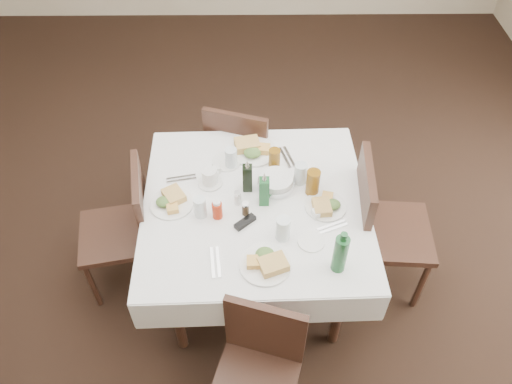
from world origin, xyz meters
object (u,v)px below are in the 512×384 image
(water_w, at_px, (200,207))
(bread_basket, at_px, (276,182))
(water_e, at_px, (300,174))
(oil_cruet_dark, at_px, (247,177))
(coffee_mug, at_px, (210,177))
(water_n, at_px, (231,158))
(chair_north, at_px, (241,150))
(oil_cruet_green, at_px, (264,190))
(chair_south, at_px, (259,363))
(dining_table, at_px, (255,212))
(green_bottle, at_px, (340,253))
(chair_west, at_px, (128,224))
(chair_east, at_px, (378,222))
(ketchup_bottle, at_px, (217,210))
(water_s, at_px, (283,229))

(water_w, relative_size, bread_basket, 0.59)
(water_e, height_order, oil_cruet_dark, oil_cruet_dark)
(oil_cruet_dark, height_order, coffee_mug, oil_cruet_dark)
(water_n, bearing_deg, chair_north, 83.26)
(coffee_mug, bearing_deg, oil_cruet_green, -26.78)
(chair_south, xyz_separation_m, bread_basket, (0.11, 0.93, 0.31))
(dining_table, distance_m, oil_cruet_green, 0.19)
(water_w, bearing_deg, green_bottle, -26.70)
(water_w, bearing_deg, bread_basket, 26.90)
(water_n, relative_size, bread_basket, 0.63)
(water_e, height_order, water_w, water_e)
(water_w, bearing_deg, chair_south, -66.66)
(bread_basket, height_order, coffee_mug, coffee_mug)
(chair_west, bearing_deg, water_n, 20.90)
(water_n, relative_size, water_w, 1.07)
(dining_table, relative_size, chair_east, 1.31)
(dining_table, relative_size, coffee_mug, 9.06)
(ketchup_bottle, bearing_deg, green_bottle, -29.10)
(oil_cruet_dark, bearing_deg, dining_table, -67.37)
(water_s, xyz_separation_m, oil_cruet_green, (-0.09, 0.24, 0.03))
(water_e, bearing_deg, chair_north, 122.48)
(chair_south, bearing_deg, chair_north, 93.88)
(chair_west, bearing_deg, chair_north, 44.25)
(chair_west, bearing_deg, oil_cruet_green, -3.82)
(chair_west, xyz_separation_m, water_e, (1.02, 0.11, 0.31))
(water_n, xyz_separation_m, water_s, (0.28, -0.54, 0.00))
(dining_table, bearing_deg, green_bottle, -47.42)
(water_s, bearing_deg, chair_north, 103.62)
(chair_south, height_order, bread_basket, chair_south)
(water_s, distance_m, water_w, 0.47)
(dining_table, height_order, chair_east, chair_east)
(dining_table, relative_size, ketchup_bottle, 10.70)
(oil_cruet_dark, bearing_deg, bread_basket, 7.17)
(green_bottle, bearing_deg, chair_north, 113.37)
(water_s, relative_size, water_w, 1.12)
(chair_south, distance_m, ketchup_bottle, 0.81)
(ketchup_bottle, bearing_deg, bread_basket, 34.68)
(chair_west, bearing_deg, chair_east, -1.56)
(water_s, height_order, bread_basket, water_s)
(chair_east, bearing_deg, coffee_mug, 171.87)
(water_s, bearing_deg, chair_east, 23.82)
(water_w, bearing_deg, chair_west, 163.29)
(water_e, bearing_deg, chair_east, -17.42)
(water_n, bearing_deg, chair_west, -159.10)
(bread_basket, bearing_deg, chair_east, -10.56)
(chair_south, distance_m, coffee_mug, 1.05)
(dining_table, relative_size, oil_cruet_dark, 5.77)
(chair_south, xyz_separation_m, chair_east, (0.71, 0.82, 0.08))
(dining_table, xyz_separation_m, coffee_mug, (-0.26, 0.15, 0.13))
(chair_north, xyz_separation_m, water_s, (0.23, -0.95, 0.31))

